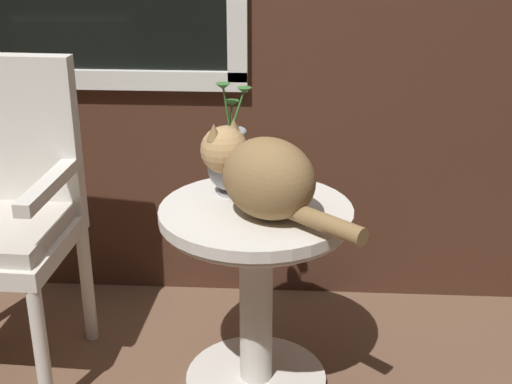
% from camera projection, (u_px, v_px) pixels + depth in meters
% --- Properties ---
extents(wicker_side_table, '(0.57, 0.57, 0.62)m').
position_uv_depth(wicker_side_table, '(256.00, 268.00, 2.14)').
color(wicker_side_table, silver).
rests_on(wicker_side_table, ground_plane).
extents(cat, '(0.47, 0.43, 0.24)m').
position_uv_depth(cat, '(263.00, 175.00, 1.97)').
color(cat, olive).
rests_on(cat, wicker_side_table).
extents(pewter_vase_with_ivy, '(0.14, 0.14, 0.35)m').
position_uv_depth(pewter_vase_with_ivy, '(231.00, 162.00, 2.13)').
color(pewter_vase_with_ivy, '#99999E').
rests_on(pewter_vase_with_ivy, wicker_side_table).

